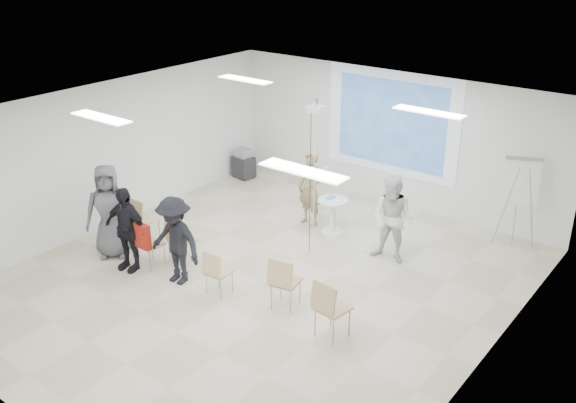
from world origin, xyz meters
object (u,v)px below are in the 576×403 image
Objects in this scene: audience_mid at (175,235)px; player_left at (310,183)px; chair_center at (216,270)px; audience_outer at (109,206)px; pedestal_table at (333,214)px; audience_left at (125,223)px; chair_left_mid at (147,242)px; chair_right_inner at (283,279)px; player_right at (393,215)px; laptop at (183,238)px; chair_left_inner at (178,237)px; flipchart_easel at (521,182)px; chair_far_left at (141,217)px; chair_right_far at (329,305)px; av_cart at (244,164)px.

player_left is at bearing 80.23° from audience_mid.
audience_outer is (-2.58, -0.12, 0.53)m from chair_center.
pedestal_table is 0.42× the size of audience_left.
audience_mid is (0.80, -0.03, 0.39)m from chair_left_mid.
chair_right_inner is 3.16m from audience_left.
player_right is 4.83m from audience_left.
pedestal_table is 3.10m from laptop.
chair_center is (-1.72, -2.90, -0.45)m from player_right.
chair_right_inner is at bearing 10.21° from chair_left_inner.
flipchart_easel is at bearing 52.86° from chair_right_inner.
audience_mid is (0.45, -0.47, 0.35)m from chair_left_inner.
laptop is (-2.45, 0.13, -0.04)m from chair_right_inner.
chair_left_inner is (1.19, -0.15, -0.01)m from chair_far_left.
player_right is at bearing -8.92° from audience_outer.
player_right reaches higher than chair_left_inner.
player_left is 4.10m from flipchart_easel.
chair_right_far is at bearing 3.76° from chair_left_mid.
flipchart_easel reaches higher than chair_right_inner.
chair_center is at bearing -125.73° from player_right.
chair_far_left is 1.07m from audience_left.
player_right is 4.85m from chair_far_left.
laptop is (-1.30, 0.48, 0.02)m from chair_center.
chair_right_inner is 1.06m from chair_right_far.
player_left is 1.00× the size of flipchart_easel.
chair_right_far reaches higher than chair_far_left.
chair_center is (1.66, 0.06, -0.04)m from chair_left_mid.
player_left is 3.47m from chair_far_left.
chair_right_inner is at bearing 9.28° from chair_left_mid.
chair_left_mid is 0.49× the size of flipchart_easel.
flipchart_easel is (3.33, 4.89, 0.85)m from chair_center.
chair_right_far is 2.82× the size of laptop.
chair_far_left is 7.31m from flipchart_easel.
player_left is 0.90× the size of audience_outer.
chair_center is 0.88× the size of chair_right_inner.
chair_right_inner is at bearing -56.42° from player_left.
chair_far_left reaches higher than chair_left_mid.
chair_left_mid is at bearing -169.65° from chair_right_far.
flipchart_easel is (4.19, 4.98, 0.43)m from audience_mid.
chair_center is at bearing -45.90° from av_cart.
audience_mid is at bearing 2.48° from audience_left.
chair_right_inner is at bearing 14.39° from chair_center.
player_left is at bearing 70.61° from chair_left_mid.
audience_outer reaches higher than chair_center.
audience_outer is at bearing -73.20° from av_cart.
chair_left_mid is 0.49× the size of audience_mid.
chair_right_far is at bearing -30.74° from av_cart.
pedestal_table is 3.76m from av_cart.
audience_left is at bearing -159.31° from flipchart_easel.
laptop is at bearing 57.19° from chair_left_mid.
chair_left_mid is 0.94× the size of chair_left_inner.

